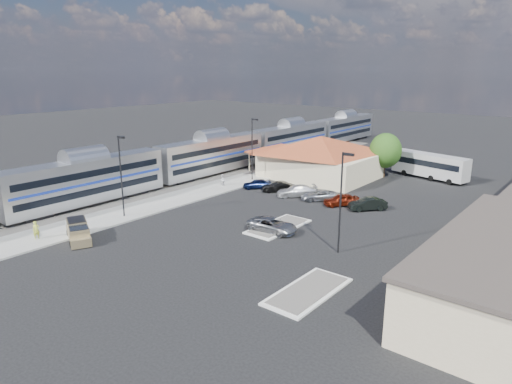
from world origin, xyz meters
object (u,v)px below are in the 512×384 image
Objects in this scene: suv at (272,225)px; coach_bus at (430,165)px; station_depot at (320,156)px; pickup_truck at (78,232)px.

suv is 0.44× the size of coach_bus.
station_depot reaches higher than suv.
station_depot is at bearing 15.46° from suv.
pickup_truck is 49.27m from coach_bus.
coach_bus is (13.09, 9.36, -1.03)m from station_depot.
pickup_truck is (-3.94, -36.85, -2.32)m from station_depot.
station_depot is at bearing 18.59° from pickup_truck.
station_depot is 16.13m from coach_bus.
suv is 33.14m from coach_bus.
station_depot reaches higher than coach_bus.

